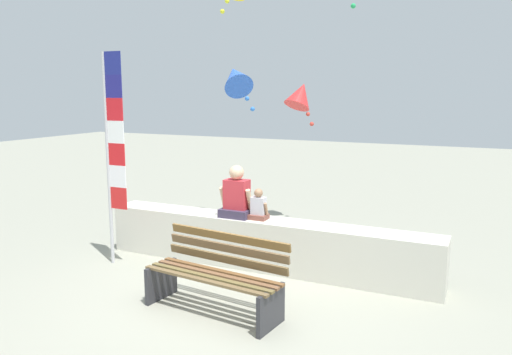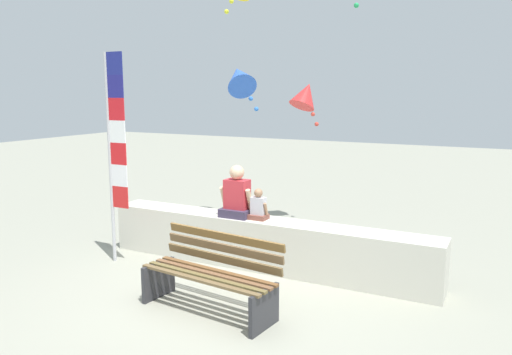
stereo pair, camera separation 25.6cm
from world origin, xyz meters
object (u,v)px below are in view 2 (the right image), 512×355
object	(u,v)px
person_adult	(237,197)
person_child	(258,207)
park_bench	(212,275)
kite_blue	(240,78)
kite_red	(306,95)
flag_banner	(114,144)

from	to	relation	value
person_adult	person_child	xyz separation A→B (m)	(0.35, 0.00, -0.12)
park_bench	kite_blue	xyz separation A→B (m)	(-1.26, 2.96, 2.35)
kite_red	person_adult	bearing A→B (deg)	-88.93
person_adult	kite_red	bearing A→B (deg)	91.07
person_adult	flag_banner	xyz separation A→B (m)	(-1.63, -0.73, 0.76)
person_child	kite_blue	bearing A→B (deg)	127.24
park_bench	person_child	bearing A→B (deg)	96.31
person_child	kite_red	xyz separation A→B (m)	(-0.40, 2.77, 1.57)
park_bench	kite_blue	distance (m)	3.99
person_child	kite_blue	size ratio (longest dim) A/B	0.48
person_child	park_bench	bearing A→B (deg)	-83.69
person_child	person_adult	bearing A→B (deg)	-179.94
flag_banner	kite_blue	distance (m)	2.54
flag_banner	park_bench	bearing A→B (deg)	-20.45
kite_blue	kite_red	xyz separation A→B (m)	(0.69, 1.34, -0.30)
person_adult	kite_blue	world-z (taller)	kite_blue
kite_blue	person_child	bearing A→B (deg)	-52.76
park_bench	person_child	world-z (taller)	person_child
person_child	flag_banner	xyz separation A→B (m)	(-1.98, -0.73, 0.88)
kite_red	kite_blue	bearing A→B (deg)	-117.14
person_child	flag_banner	world-z (taller)	flag_banner
flag_banner	kite_blue	xyz separation A→B (m)	(0.89, 2.16, 0.99)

